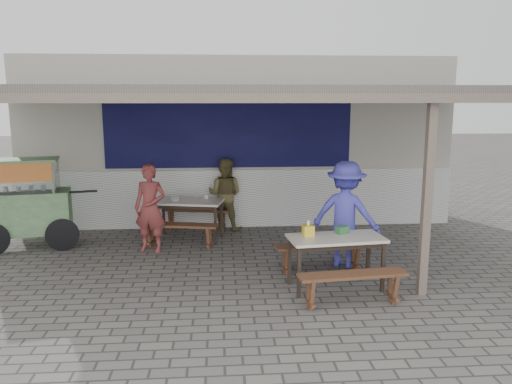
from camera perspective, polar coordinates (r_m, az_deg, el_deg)
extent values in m
plane|color=#615D57|center=(7.69, -1.03, -9.49)|extent=(60.00, 60.00, 0.00)
cube|color=#B2ADA0|center=(10.85, -2.13, 5.89)|extent=(9.00, 1.20, 3.50)
cube|color=white|center=(10.39, -1.95, -0.73)|extent=(9.00, 0.10, 1.20)
cube|color=#100E45|center=(10.21, -3.14, 7.28)|extent=(5.00, 0.03, 1.60)
cube|color=#5E5551|center=(8.22, -1.49, 11.37)|extent=(9.00, 4.20, 0.12)
cube|color=#7B695D|center=(6.17, -0.55, 10.69)|extent=(9.00, 0.12, 0.12)
cube|color=#7B695D|center=(7.00, 18.96, -0.61)|extent=(0.11, 0.11, 2.70)
cube|color=beige|center=(9.51, -7.76, -1.08)|extent=(1.39, 0.92, 0.04)
cube|color=black|center=(9.52, -7.75, -1.44)|extent=(1.27, 0.80, 0.06)
cube|color=black|center=(9.50, -11.53, -3.53)|extent=(0.05, 0.05, 0.71)
cube|color=black|center=(9.19, -4.66, -3.83)|extent=(0.05, 0.05, 0.71)
cube|color=black|center=(10.01, -10.50, -2.77)|extent=(0.05, 0.05, 0.71)
cube|color=black|center=(9.72, -3.97, -3.02)|extent=(0.05, 0.05, 0.71)
cube|color=brown|center=(8.99, -8.75, -3.75)|extent=(1.41, 0.56, 0.04)
cube|color=brown|center=(9.21, -11.95, -4.96)|extent=(0.11, 0.28, 0.41)
cube|color=brown|center=(8.92, -5.36, -5.29)|extent=(0.11, 0.28, 0.41)
cube|color=brown|center=(10.16, -6.80, -2.04)|extent=(1.41, 0.56, 0.04)
cube|color=brown|center=(10.35, -9.68, -3.15)|extent=(0.11, 0.28, 0.41)
cube|color=brown|center=(10.09, -3.79, -3.39)|extent=(0.11, 0.28, 0.41)
cube|color=beige|center=(7.06, 9.15, -5.23)|extent=(1.38, 0.77, 0.04)
cube|color=black|center=(7.08, 9.14, -5.70)|extent=(1.27, 0.66, 0.06)
cube|color=black|center=(6.77, 4.95, -9.17)|extent=(0.05, 0.05, 0.71)
cube|color=black|center=(7.17, 14.31, -8.33)|extent=(0.05, 0.05, 0.71)
cube|color=black|center=(7.24, 3.87, -7.83)|extent=(0.05, 0.05, 0.71)
cube|color=black|center=(7.61, 12.70, -7.14)|extent=(0.05, 0.05, 0.71)
cube|color=brown|center=(6.57, 11.00, -9.26)|extent=(1.44, 0.43, 0.04)
cube|color=brown|center=(6.48, 6.23, -11.56)|extent=(0.08, 0.28, 0.41)
cube|color=brown|center=(6.87, 15.35, -10.58)|extent=(0.08, 0.28, 0.41)
cube|color=brown|center=(7.74, 7.46, -6.08)|extent=(1.44, 0.43, 0.04)
cube|color=brown|center=(7.66, 3.40, -7.95)|extent=(0.08, 0.28, 0.41)
cube|color=brown|center=(7.99, 11.27, -7.35)|extent=(0.08, 0.28, 0.41)
cube|color=#78A56E|center=(9.80, -24.46, -1.99)|extent=(1.49, 0.97, 0.72)
cube|color=#78A56E|center=(9.88, -24.29, -4.13)|extent=(1.44, 0.92, 0.05)
cylinder|color=black|center=(9.44, -21.25, -4.58)|extent=(0.57, 0.16, 0.57)
cube|color=silver|center=(9.70, -25.04, 1.68)|extent=(1.22, 0.82, 0.56)
cube|color=#78A56E|center=(9.67, -25.17, 3.33)|extent=(1.27, 0.87, 0.04)
cube|color=#C94C2F|center=(9.37, -25.40, 1.97)|extent=(1.01, 0.22, 0.33)
cylinder|color=black|center=(9.65, -19.80, 0.01)|extent=(0.71, 0.18, 0.04)
imported|color=brown|center=(8.87, -12.01, -1.80)|extent=(0.63, 0.49, 1.54)
imported|color=brown|center=(10.14, -3.57, -0.26)|extent=(0.85, 0.76, 1.47)
imported|color=#4645BB|center=(8.03, 10.21, -2.50)|extent=(1.26, 1.06, 1.69)
cube|color=yellow|center=(7.06, 5.98, -4.37)|extent=(0.16, 0.16, 0.15)
cube|color=#2E6839|center=(7.21, 9.82, -4.29)|extent=(0.20, 0.17, 0.11)
cylinder|color=beige|center=(9.63, -5.69, -0.51)|extent=(0.08, 0.08, 0.09)
imported|color=white|center=(9.55, -9.21, -0.80)|extent=(0.24, 0.24, 0.05)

